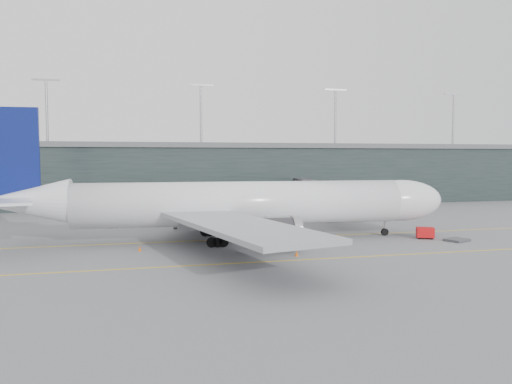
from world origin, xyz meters
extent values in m
plane|color=#5E5E63|center=(0.00, 0.00, 0.00)|extent=(320.00, 320.00, 0.00)
cube|color=gold|center=(0.00, -4.00, 0.01)|extent=(160.00, 0.25, 0.02)
cube|color=gold|center=(0.00, -20.00, 0.01)|extent=(160.00, 0.25, 0.02)
cube|color=gold|center=(5.00, 20.00, 0.01)|extent=(0.25, 60.00, 0.02)
cube|color=black|center=(0.00, 58.00, 7.00)|extent=(240.00, 35.00, 14.00)
cube|color=#535558|center=(0.00, 58.00, 14.60)|extent=(240.00, 36.00, 1.20)
cylinder|color=#9E9EA3|center=(-30.00, 48.00, 22.00)|extent=(0.60, 0.60, 14.00)
cylinder|color=#9E9EA3|center=(5.00, 48.00, 22.00)|extent=(0.60, 0.60, 14.00)
cylinder|color=#9E9EA3|center=(40.00, 48.00, 22.00)|extent=(0.60, 0.60, 14.00)
cylinder|color=#9E9EA3|center=(75.00, 48.00, 22.00)|extent=(0.60, 0.60, 14.00)
cylinder|color=silver|center=(3.55, -4.99, 5.28)|extent=(46.06, 8.34, 6.18)
ellipsoid|color=silver|center=(27.93, -6.15, 5.28)|extent=(13.25, 6.78, 6.18)
cone|color=silver|center=(-24.80, -3.65, 5.98)|extent=(11.22, 6.44, 5.93)
cube|color=gray|center=(2.56, -4.95, 2.89)|extent=(16.15, 5.73, 1.99)
cube|color=black|center=(31.71, -6.33, 6.27)|extent=(2.33, 3.09, 0.80)
cube|color=gray|center=(-0.16, -20.27, 4.28)|extent=(15.36, 30.17, 0.55)
cylinder|color=#333236|center=(5.10, -14.54, 2.59)|extent=(7.13, 3.81, 3.49)
cube|color=gray|center=(1.30, 10.57, 4.28)|extent=(17.76, 30.23, 0.55)
cylinder|color=#333236|center=(5.99, 4.36, 2.59)|extent=(7.13, 3.81, 3.49)
cube|color=#0A1459|center=(-26.29, -3.58, 12.25)|extent=(6.49, 0.80, 11.95)
cube|color=silver|center=(-26.05, -9.07, 6.47)|extent=(7.26, 9.92, 0.35)
cube|color=silver|center=(-25.53, 1.87, 6.47)|extent=(7.95, 10.21, 0.35)
cylinder|color=black|center=(25.44, -6.03, 0.55)|extent=(1.11, 0.45, 1.10)
cylinder|color=#9E9EA3|center=(25.44, -6.03, 1.29)|extent=(0.30, 0.30, 2.59)
cylinder|color=black|center=(-0.65, -9.58, 0.65)|extent=(1.32, 0.56, 1.29)
cylinder|color=black|center=(-0.20, -0.03, 0.65)|extent=(1.32, 0.56, 1.29)
cube|color=#2C2B31|center=(21.94, 1.21, 5.21)|extent=(3.90, 4.25, 2.92)
cube|color=#2C2B31|center=(23.36, 9.74, 5.21)|extent=(4.79, 13.78, 2.60)
cube|color=#2C2B31|center=(25.58, 23.09, 5.21)|extent=(5.05, 13.83, 2.71)
cube|color=#2C2B31|center=(27.80, 36.45, 5.21)|extent=(5.31, 13.87, 2.81)
cylinder|color=#9E9EA3|center=(23.48, 10.46, 1.98)|extent=(0.52, 0.52, 3.96)
cube|color=#333236|center=(23.48, 10.46, 0.36)|extent=(2.31, 1.88, 0.73)
cylinder|color=#2C2B31|center=(21.94, 40.50, 5.21)|extent=(4.17, 4.17, 3.12)
cylinder|color=#2C2B31|center=(21.94, 40.50, 1.87)|extent=(1.87, 1.87, 3.75)
cube|color=red|center=(29.67, -10.13, 0.93)|extent=(2.83, 2.38, 1.43)
cylinder|color=black|center=(28.65, -10.28, 0.22)|extent=(0.47, 0.33, 0.44)
cylinder|color=black|center=(30.26, -10.98, 0.22)|extent=(0.47, 0.33, 0.44)
cylinder|color=black|center=(29.09, -9.27, 0.22)|extent=(0.47, 0.33, 0.44)
cylinder|color=black|center=(30.70, -9.98, 0.22)|extent=(0.47, 0.33, 0.44)
cube|color=#3C3D41|center=(32.85, -13.02, 0.19)|extent=(3.86, 3.54, 0.31)
cube|color=#333236|center=(-3.86, 8.98, 0.16)|extent=(2.27, 1.88, 0.21)
cube|color=silver|center=(-3.86, 8.98, 1.12)|extent=(1.84, 1.74, 1.61)
cube|color=#255093|center=(-3.86, 8.98, 1.96)|extent=(1.89, 1.80, 0.09)
cube|color=#333236|center=(-2.93, 10.41, 0.16)|extent=(2.45, 2.12, 0.21)
cube|color=#B4B7C0|center=(-2.93, 10.41, 1.12)|extent=(2.01, 1.93, 1.60)
cube|color=#255093|center=(-2.93, 10.41, 1.96)|extent=(2.07, 1.99, 0.09)
cube|color=#333236|center=(-0.92, 10.43, 0.13)|extent=(2.07, 1.82, 0.18)
cube|color=#B6BAC3|center=(-0.92, 10.43, 0.93)|extent=(1.71, 1.65, 1.33)
cube|color=#255093|center=(-0.92, 10.43, 1.62)|extent=(1.76, 1.70, 0.07)
cone|color=#E95A0C|center=(33.85, -5.11, 0.32)|extent=(0.40, 0.40, 0.64)
cone|color=#DC5A0C|center=(7.50, -17.90, 0.37)|extent=(0.46, 0.46, 0.73)
cone|color=orange|center=(7.73, 12.70, 0.38)|extent=(0.48, 0.48, 0.76)
cone|color=#CF520B|center=(-10.61, -10.03, 0.35)|extent=(0.44, 0.44, 0.71)
camera|label=1|loc=(-11.25, -73.69, 11.79)|focal=35.00mm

